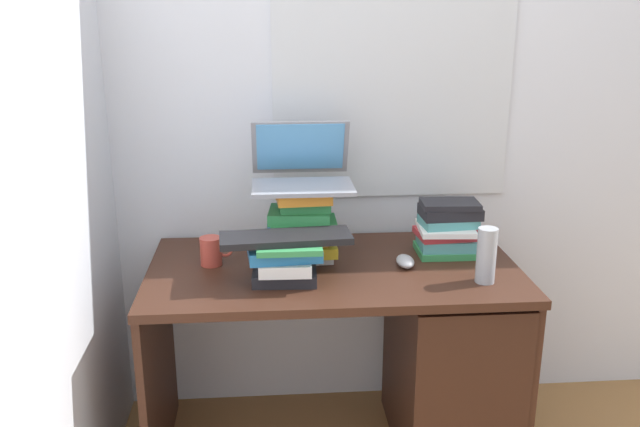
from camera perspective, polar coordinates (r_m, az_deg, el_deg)
wall_back at (r=2.57m, az=0.44°, el=10.78°), size 6.00×0.06×2.60m
wall_left at (r=2.26m, az=-20.34°, el=8.84°), size 0.05×6.00×2.60m
desk at (r=2.50m, az=8.52°, el=-11.43°), size 1.27×0.68×0.73m
book_stack_tall at (r=2.36m, az=-1.48°, el=-1.08°), size 0.24×0.21×0.26m
book_stack_keyboard_riser at (r=2.19m, az=-2.95°, el=-3.90°), size 0.25×0.20×0.14m
book_stack_side at (r=2.47m, az=10.75°, el=-1.29°), size 0.25×0.20×0.20m
laptop at (r=2.37m, az=-1.56°, el=3.69°), size 0.35×0.31×0.22m
keyboard at (r=2.16m, az=-2.91°, el=-2.07°), size 0.43×0.17×0.02m
computer_mouse at (r=2.35m, az=7.19°, el=-4.01°), size 0.06×0.10×0.04m
mug at (r=2.36m, az=-9.12°, el=-3.15°), size 0.11×0.07×0.10m
water_bottle at (r=2.24m, az=13.85°, el=-3.45°), size 0.06×0.06×0.18m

